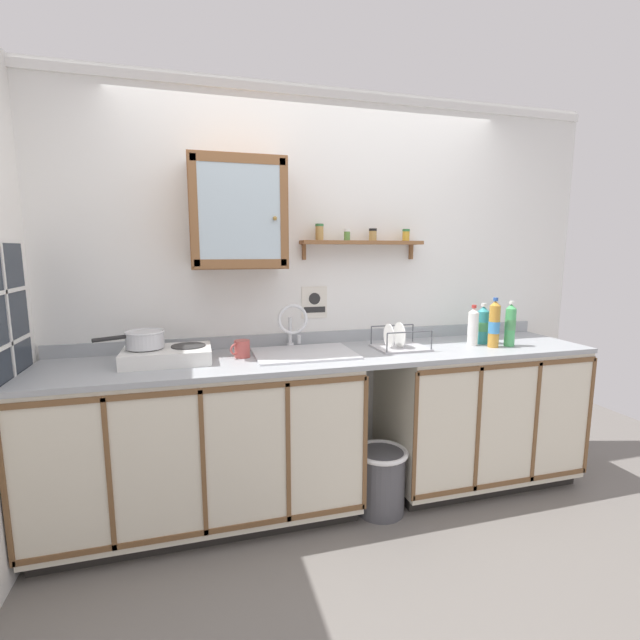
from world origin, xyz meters
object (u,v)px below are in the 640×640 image
(hot_plate_stove, at_px, (167,355))
(trash_bin, at_px, (381,479))
(bottle_juice_amber_3, at_px, (494,325))
(warning_sign, at_px, (314,303))
(bottle_soda_green_2, at_px, (510,325))
(mug, at_px, (242,349))
(wall_cabinet, at_px, (238,214))
(sink, at_px, (303,359))
(dish_rack, at_px, (399,344))
(saucepan, at_px, (144,339))
(bottle_detergent_teal_0, at_px, (483,325))
(bottle_opaque_white_1, at_px, (473,327))

(hot_plate_stove, height_order, trash_bin, hot_plate_stove)
(bottle_juice_amber_3, bearing_deg, warning_sign, 158.57)
(bottle_soda_green_2, height_order, trash_bin, bottle_soda_green_2)
(hot_plate_stove, relative_size, bottle_juice_amber_3, 1.48)
(mug, relative_size, wall_cabinet, 0.19)
(mug, relative_size, trash_bin, 0.30)
(hot_plate_stove, xyz_separation_m, warning_sign, (0.93, 0.28, 0.24))
(sink, distance_m, wall_cabinet, 0.95)
(sink, height_order, dish_rack, sink)
(hot_plate_stove, distance_m, dish_rack, 1.41)
(saucepan, height_order, bottle_detergent_teal_0, bottle_detergent_teal_0)
(bottle_opaque_white_1, bearing_deg, dish_rack, 176.00)
(hot_plate_stove, relative_size, bottle_detergent_teal_0, 1.75)
(dish_rack, bearing_deg, trash_bin, -133.71)
(saucepan, bearing_deg, warning_sign, 13.68)
(sink, distance_m, warning_sign, 0.44)
(dish_rack, xyz_separation_m, mug, (-0.99, 0.04, 0.02))
(bottle_detergent_teal_0, distance_m, mug, 1.61)
(bottle_detergent_teal_0, height_order, mug, bottle_detergent_teal_0)
(bottle_soda_green_2, bearing_deg, dish_rack, 170.57)
(warning_sign, bearing_deg, bottle_detergent_teal_0, -15.83)
(wall_cabinet, height_order, trash_bin, wall_cabinet)
(mug, xyz_separation_m, warning_sign, (0.51, 0.27, 0.23))
(sink, relative_size, saucepan, 1.69)
(sink, height_order, bottle_detergent_teal_0, sink)
(dish_rack, distance_m, mug, 0.99)
(bottle_soda_green_2, bearing_deg, sink, 173.63)
(hot_plate_stove, bearing_deg, mug, 0.90)
(saucepan, distance_m, bottle_detergent_teal_0, 2.14)
(wall_cabinet, xyz_separation_m, warning_sign, (0.51, 0.15, -0.55))
(hot_plate_stove, height_order, dish_rack, dish_rack)
(trash_bin, bearing_deg, saucepan, 169.05)
(hot_plate_stove, bearing_deg, warning_sign, 16.59)
(sink, distance_m, bottle_soda_green_2, 1.38)
(bottle_soda_green_2, height_order, warning_sign, warning_sign)
(hot_plate_stove, bearing_deg, bottle_soda_green_2, -4.04)
(hot_plate_stove, distance_m, wall_cabinet, 0.90)
(saucepan, height_order, bottle_opaque_white_1, bottle_opaque_white_1)
(bottle_detergent_teal_0, bearing_deg, bottle_opaque_white_1, -161.53)
(warning_sign, bearing_deg, wall_cabinet, -163.03)
(hot_plate_stove, xyz_separation_m, bottle_soda_green_2, (2.14, -0.15, 0.10))
(bottle_detergent_teal_0, relative_size, trash_bin, 0.69)
(sink, bearing_deg, dish_rack, -2.73)
(saucepan, xyz_separation_m, bottle_opaque_white_1, (2.04, -0.09, -0.02))
(hot_plate_stove, bearing_deg, bottle_opaque_white_1, -1.94)
(bottle_detergent_teal_0, distance_m, bottle_juice_amber_3, 0.12)
(saucepan, relative_size, bottle_soda_green_2, 1.19)
(bottle_opaque_white_1, distance_m, mug, 1.51)
(warning_sign, bearing_deg, mug, -152.26)
(hot_plate_stove, bearing_deg, bottle_juice_amber_3, -4.27)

